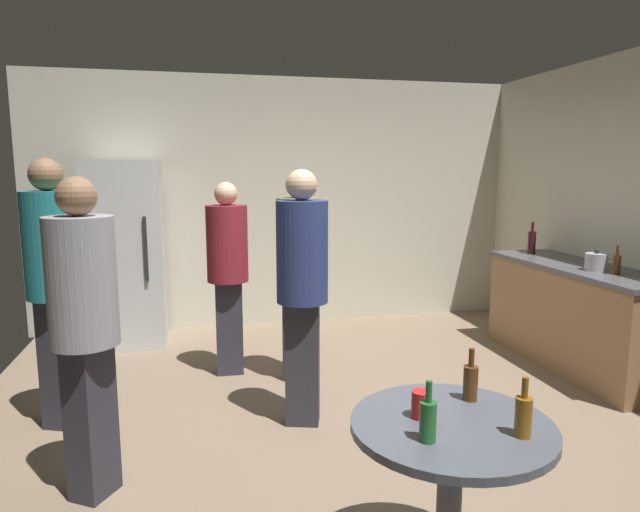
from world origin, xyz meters
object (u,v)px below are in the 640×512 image
(person_in_teal_shirt, at_px, (53,272))
(person_in_maroon_shirt, at_px, (228,264))
(wine_bottle_on_counter, at_px, (532,242))
(person_in_olive_shirt, at_px, (298,261))
(foreground_table, at_px, (452,447))
(beer_bottle_amber, at_px, (523,415))
(beer_bottle_on_counter, at_px, (616,264))
(person_in_navy_shirt, at_px, (302,278))
(person_in_gray_shirt, at_px, (84,315))
(beer_bottle_green, at_px, (428,419))
(plastic_cup_red, at_px, (421,404))
(kettle, at_px, (596,262))
(refrigerator, at_px, (127,254))
(beer_bottle_brown, at_px, (470,381))

(person_in_teal_shirt, xyz_separation_m, person_in_maroon_shirt, (1.17, 0.73, -0.11))
(wine_bottle_on_counter, bearing_deg, person_in_olive_shirt, -168.94)
(wine_bottle_on_counter, xyz_separation_m, person_in_olive_shirt, (-2.41, -0.47, -0.03))
(foreground_table, height_order, beer_bottle_amber, beer_bottle_amber)
(beer_bottle_on_counter, xyz_separation_m, person_in_navy_shirt, (-2.54, -0.14, 0.02))
(foreground_table, bearing_deg, person_in_navy_shirt, 99.52)
(wine_bottle_on_counter, xyz_separation_m, person_in_gray_shirt, (-3.78, -1.84, -0.03))
(beer_bottle_green, distance_m, person_in_navy_shirt, 1.78)
(beer_bottle_on_counter, relative_size, person_in_olive_shirt, 0.14)
(plastic_cup_red, relative_size, person_in_olive_shirt, 0.06)
(beer_bottle_amber, relative_size, beer_bottle_green, 1.00)
(person_in_teal_shirt, bearing_deg, beer_bottle_amber, -23.71)
(plastic_cup_red, relative_size, person_in_teal_shirt, 0.06)
(wine_bottle_on_counter, distance_m, person_in_navy_shirt, 2.83)
(kettle, height_order, person_in_navy_shirt, person_in_navy_shirt)
(kettle, xyz_separation_m, wine_bottle_on_counter, (0.03, 0.93, 0.05))
(wine_bottle_on_counter, distance_m, person_in_teal_shirt, 4.23)
(beer_bottle_on_counter, bearing_deg, wine_bottle_on_counter, 90.38)
(beer_bottle_green, xyz_separation_m, person_in_teal_shirt, (-1.71, 2.11, 0.23))
(wine_bottle_on_counter, height_order, person_in_gray_shirt, person_in_gray_shirt)
(wine_bottle_on_counter, xyz_separation_m, person_in_navy_shirt, (-2.53, -1.25, -0.01))
(wine_bottle_on_counter, relative_size, person_in_gray_shirt, 0.18)
(beer_bottle_amber, bearing_deg, person_in_maroon_shirt, 107.31)
(beer_bottle_amber, xyz_separation_m, person_in_olive_shirt, (-0.35, 2.59, 0.17))
(kettle, distance_m, wine_bottle_on_counter, 0.94)
(refrigerator, relative_size, beer_bottle_green, 7.83)
(kettle, relative_size, beer_bottle_amber, 1.06)
(beer_bottle_brown, xyz_separation_m, person_in_gray_shirt, (-1.69, 0.87, 0.17))
(beer_bottle_brown, bearing_deg, person_in_navy_shirt, 106.87)
(refrigerator, relative_size, person_in_olive_shirt, 1.06)
(beer_bottle_amber, relative_size, person_in_navy_shirt, 0.13)
(person_in_maroon_shirt, bearing_deg, person_in_olive_shirt, 64.34)
(refrigerator, distance_m, person_in_teal_shirt, 1.81)
(wine_bottle_on_counter, height_order, beer_bottle_on_counter, wine_bottle_on_counter)
(refrigerator, relative_size, plastic_cup_red, 16.36)
(person_in_maroon_shirt, relative_size, person_in_olive_shirt, 0.95)
(refrigerator, relative_size, foreground_table, 2.25)
(wine_bottle_on_counter, distance_m, person_in_maroon_shirt, 2.96)
(beer_bottle_amber, bearing_deg, person_in_gray_shirt, 144.65)
(kettle, xyz_separation_m, person_in_olive_shirt, (-2.39, 0.46, 0.02))
(kettle, distance_m, plastic_cup_red, 3.01)
(beer_bottle_amber, bearing_deg, person_in_olive_shirt, 97.78)
(beer_bottle_on_counter, distance_m, person_in_gray_shirt, 3.86)
(beer_bottle_brown, distance_m, person_in_gray_shirt, 1.91)
(beer_bottle_brown, distance_m, person_in_navy_shirt, 1.54)
(wine_bottle_on_counter, relative_size, person_in_navy_shirt, 0.18)
(person_in_teal_shirt, distance_m, person_in_olive_shirt, 1.77)
(foreground_table, distance_m, person_in_teal_shirt, 2.76)
(wine_bottle_on_counter, height_order, beer_bottle_amber, wine_bottle_on_counter)
(refrigerator, bearing_deg, person_in_maroon_shirt, -49.26)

